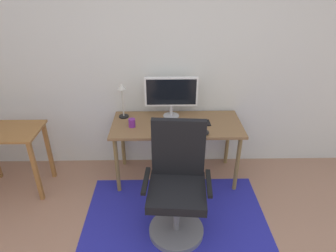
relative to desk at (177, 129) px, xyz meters
name	(u,v)px	position (x,y,z in m)	size (l,w,h in m)	color
wall_back	(179,60)	(0.04, 0.39, 0.66)	(6.00, 0.10, 2.60)	silver
area_rug	(176,224)	(-0.03, -0.76, -0.63)	(1.79, 1.36, 0.01)	#242595
desk	(177,129)	(0.00, 0.00, 0.00)	(1.41, 0.63, 0.71)	brown
monitor	(171,93)	(-0.06, 0.18, 0.35)	(0.58, 0.18, 0.47)	#B2B2B7
keyboard	(174,132)	(-0.04, -0.21, 0.08)	(0.43, 0.13, 0.02)	white
computer_mouse	(206,132)	(0.29, -0.23, 0.09)	(0.06, 0.10, 0.03)	black
coffee_cup	(132,123)	(-0.48, -0.07, 0.12)	(0.07, 0.07, 0.09)	#6D2385
cell_phone	(207,123)	(0.33, 0.00, 0.08)	(0.07, 0.14, 0.01)	black
desk_lamp	(122,95)	(-0.59, 0.17, 0.34)	(0.11, 0.11, 0.40)	black
office_chair	(177,189)	(-0.03, -0.79, -0.18)	(0.60, 0.53, 1.08)	slate
side_table	(7,142)	(-1.78, -0.18, -0.04)	(0.72, 0.47, 0.74)	#936030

